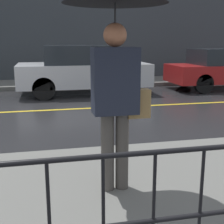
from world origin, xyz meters
name	(u,v)px	position (x,y,z in m)	size (l,w,h in m)	color
ground_plane	(2,112)	(0.00, 0.00, 0.00)	(80.00, 80.00, 0.00)	#262628
sidewalk_far	(16,85)	(0.00, 4.50, 0.07)	(28.00, 2.12, 0.15)	slate
lane_marking	(2,112)	(0.00, 0.00, 0.00)	(25.20, 0.12, 0.01)	gold
building_storefront	(14,15)	(0.00, 5.71, 2.74)	(28.00, 0.30, 5.48)	#383D42
pedestrian	(116,31)	(1.75, -4.84, 1.83)	(1.03, 1.03, 2.17)	#4C4742
car_silver	(82,70)	(2.29, 2.31, 0.80)	(4.22, 1.86, 1.58)	#B2B5BA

